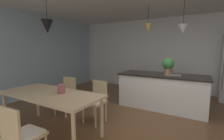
# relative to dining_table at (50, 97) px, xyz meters

# --- Properties ---
(ground_plane) EXTENTS (10.00, 8.40, 0.04)m
(ground_plane) POSITION_rel_dining_table_xyz_m (1.62, 1.03, -0.71)
(ground_plane) COLOR brown
(wall_back_kitchen) EXTENTS (10.00, 0.12, 2.70)m
(wall_back_kitchen) POSITION_rel_dining_table_xyz_m (1.62, 4.29, 0.66)
(wall_back_kitchen) COLOR silver
(wall_back_kitchen) RESTS_ON ground_plane
(window_wall_left_glazing) EXTENTS (0.06, 8.40, 2.70)m
(window_wall_left_glazing) POSITION_rel_dining_table_xyz_m (-2.44, 1.03, 0.66)
(window_wall_left_glazing) COLOR #9EB7C6
(window_wall_left_glazing) RESTS_ON ground_plane
(dining_table) EXTENTS (1.94, 0.86, 0.76)m
(dining_table) POSITION_rel_dining_table_xyz_m (0.00, 0.00, 0.00)
(dining_table) COLOR #D1B284
(dining_table) RESTS_ON ground_plane
(chair_far_right) EXTENTS (0.43, 0.43, 0.87)m
(chair_far_right) POSITION_rel_dining_table_xyz_m (0.44, 0.80, -0.21)
(chair_far_right) COLOR tan
(chair_far_right) RESTS_ON ground_plane
(chair_near_right) EXTENTS (0.42, 0.42, 0.87)m
(chair_near_right) POSITION_rel_dining_table_xyz_m (0.44, -0.80, -0.21)
(chair_near_right) COLOR tan
(chair_near_right) RESTS_ON ground_plane
(chair_far_left) EXTENTS (0.42, 0.42, 0.87)m
(chair_far_left) POSITION_rel_dining_table_xyz_m (-0.44, 0.80, -0.21)
(chair_far_left) COLOR tan
(chair_far_left) RESTS_ON ground_plane
(kitchen_island) EXTENTS (2.20, 0.88, 0.91)m
(kitchen_island) POSITION_rel_dining_table_xyz_m (1.48, 2.34, -0.23)
(kitchen_island) COLOR white
(kitchen_island) RESTS_ON ground_plane
(pendant_over_table) EXTENTS (0.20, 0.20, 0.88)m
(pendant_over_table) POSITION_rel_dining_table_xyz_m (0.04, -0.02, 1.24)
(pendant_over_table) COLOR black
(pendant_over_island_main) EXTENTS (0.20, 0.20, 0.71)m
(pendant_over_island_main) POSITION_rel_dining_table_xyz_m (1.05, 2.34, 1.42)
(pendant_over_island_main) COLOR black
(pendant_over_island_aux) EXTENTS (0.24, 0.24, 0.78)m
(pendant_over_island_aux) POSITION_rel_dining_table_xyz_m (1.91, 2.34, 1.34)
(pendant_over_island_aux) COLOR black
(potted_plant_on_island) EXTENTS (0.30, 0.30, 0.44)m
(potted_plant_on_island) POSITION_rel_dining_table_xyz_m (1.61, 2.34, 0.46)
(potted_plant_on_island) COLOR #8C664C
(potted_plant_on_island) RESTS_ON kitchen_island
(vase_on_dining_table) EXTENTS (0.13, 0.13, 0.16)m
(vase_on_dining_table) POSITION_rel_dining_table_xyz_m (0.19, 0.09, 0.15)
(vase_on_dining_table) COLOR #994C51
(vase_on_dining_table) RESTS_ON dining_table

